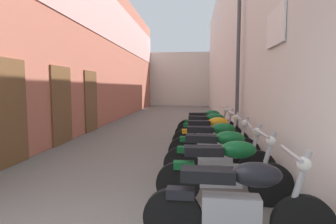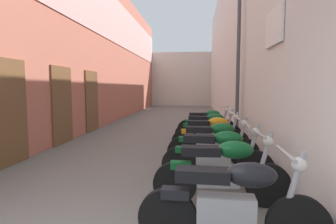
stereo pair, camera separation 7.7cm
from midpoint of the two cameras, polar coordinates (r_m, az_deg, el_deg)
name	(u,v)px [view 1 (the left image)]	position (r m, az deg, el deg)	size (l,w,h in m)	color
ground_plane	(163,128)	(10.67, -1.29, -3.40)	(37.62, 37.62, 0.00)	#66635E
building_left	(109,51)	(13.14, -12.58, 12.59)	(0.45, 21.62, 6.58)	#B76651
building_right	(228,45)	(12.71, 12.56, 13.70)	(0.45, 21.62, 7.00)	silver
building_far_end	(180,79)	(24.33, 2.45, 6.93)	(8.11, 2.00, 4.62)	beige
motorcycle_nearest	(237,202)	(2.82, 13.72, -18.07)	(1.85, 0.58, 1.04)	black
motorcycle_second	(225,170)	(3.77, 11.42, -11.97)	(1.85, 0.58, 1.04)	black
motorcycle_third	(219,155)	(4.56, 10.31, -8.91)	(1.85, 0.58, 1.04)	black
motorcycle_fourth	(214,142)	(5.52, 9.42, -6.41)	(1.85, 0.58, 1.04)	black
motorcycle_fifth	(211,134)	(6.51, 8.78, -4.60)	(1.85, 0.58, 1.04)	black
motorcycle_sixth	(209,128)	(7.47, 8.33, -3.33)	(1.85, 0.58, 1.04)	black
motorcycle_seventh	(207,123)	(8.48, 7.97, -2.30)	(1.84, 0.58, 1.04)	black
street_lamp	(235,40)	(7.79, 13.84, 14.57)	(0.79, 0.18, 4.97)	#47474C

